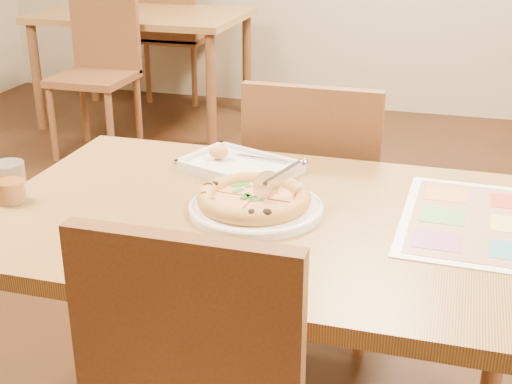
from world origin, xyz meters
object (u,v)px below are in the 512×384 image
(bg_table, at_px, (143,26))
(bg_chair_far, at_px, (173,24))
(glass_tumbler, at_px, (10,185))
(dining_table, at_px, (264,246))
(chair_far, at_px, (315,183))
(plate, at_px, (256,208))
(pizza_cutter, at_px, (279,177))
(pizza, at_px, (254,199))
(bg_chair_near, at_px, (100,55))
(appetizer_tray, at_px, (238,167))
(menu, at_px, (477,221))

(bg_table, distance_m, bg_chair_far, 0.51)
(glass_tumbler, bearing_deg, bg_table, 108.81)
(dining_table, xyz_separation_m, chair_far, (-0.00, 0.60, -0.07))
(dining_table, height_order, plate, plate)
(pizza_cutter, bearing_deg, plate, 163.13)
(pizza_cutter, bearing_deg, glass_tumbler, 147.36)
(bg_table, xyz_separation_m, pizza_cutter, (1.63, -2.77, 0.17))
(dining_table, bearing_deg, pizza_cutter, 46.84)
(pizza, bearing_deg, bg_chair_far, 115.52)
(bg_table, height_order, bg_chair_near, bg_chair_near)
(bg_table, height_order, glass_tumbler, glass_tumbler)
(chair_far, distance_m, plate, 0.62)
(bg_table, height_order, plate, plate)
(plate, xyz_separation_m, pizza, (-0.01, 0.01, 0.02))
(plate, xyz_separation_m, glass_tumbler, (-0.59, -0.11, 0.04))
(chair_far, height_order, pizza, chair_far)
(chair_far, height_order, plate, chair_far)
(bg_chair_near, xyz_separation_m, pizza, (1.57, -2.19, 0.18))
(pizza, bearing_deg, chair_far, 87.29)
(bg_chair_far, distance_m, pizza, 3.65)
(chair_far, bearing_deg, bg_chair_far, -59.35)
(plate, bearing_deg, pizza_cutter, 27.75)
(bg_chair_near, distance_m, pizza, 2.70)
(bg_chair_near, relative_size, appetizer_tray, 1.35)
(bg_chair_far, distance_m, pizza_cutter, 3.66)
(plate, distance_m, glass_tumbler, 0.60)
(chair_far, relative_size, pizza, 1.74)
(bg_table, distance_m, menu, 3.42)
(glass_tumbler, height_order, menu, glass_tumbler)
(pizza_cutter, bearing_deg, bg_chair_far, 71.83)
(appetizer_tray, distance_m, glass_tumbler, 0.59)
(plate, relative_size, pizza_cutter, 3.00)
(bg_chair_near, bearing_deg, dining_table, -53.95)
(glass_tumbler, bearing_deg, bg_chair_far, 106.20)
(dining_table, distance_m, plate, 0.10)
(bg_table, xyz_separation_m, pizza, (1.57, -2.79, 0.12))
(bg_chair_far, relative_size, appetizer_tray, 1.35)
(plate, bearing_deg, menu, 9.57)
(appetizer_tray, bearing_deg, glass_tumbler, -142.41)
(bg_chair_near, relative_size, pizza, 1.74)
(dining_table, bearing_deg, bg_chair_near, 126.05)
(bg_chair_far, bearing_deg, bg_table, 90.00)
(chair_far, bearing_deg, appetizer_tray, 67.50)
(chair_far, xyz_separation_m, pizza, (-0.03, -0.59, 0.18))
(bg_chair_far, xyz_separation_m, pizza, (1.57, -3.29, 0.18))
(pizza_cutter, distance_m, menu, 0.46)
(dining_table, bearing_deg, plate, 170.52)
(chair_far, relative_size, glass_tumbler, 4.70)
(pizza_cutter, distance_m, appetizer_tray, 0.29)
(pizza, bearing_deg, glass_tumbler, -168.83)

